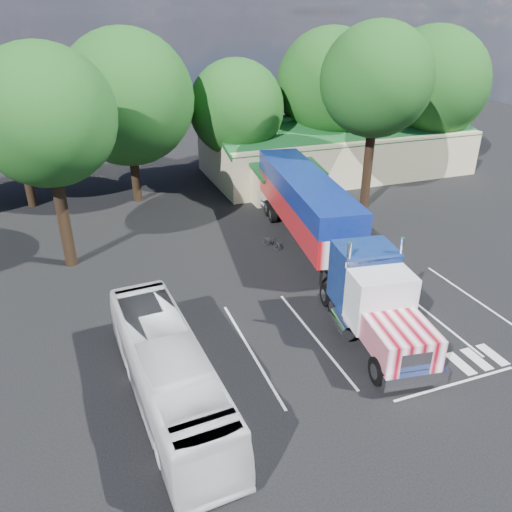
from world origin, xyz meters
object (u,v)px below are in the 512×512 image
object	(u,v)px
semi_truck	(319,220)
silver_sedan	(285,200)
woman	(364,276)
tour_bus	(168,372)
bicycle	(271,242)

from	to	relation	value
semi_truck	silver_sedan	bearing A→B (deg)	86.96
woman	tour_bus	bearing A→B (deg)	114.66
tour_bus	silver_sedan	bearing A→B (deg)	51.34
bicycle	silver_sedan	xyz separation A→B (m)	(3.77, 6.50, 0.20)
silver_sedan	bicycle	bearing A→B (deg)	135.79
semi_truck	woman	bearing A→B (deg)	-71.41
woman	semi_truck	bearing A→B (deg)	11.51
semi_truck	bicycle	distance (m)	4.05
semi_truck	bicycle	bearing A→B (deg)	133.39
semi_truck	bicycle	size ratio (longest dim) A/B	14.33
semi_truck	bicycle	world-z (taller)	semi_truck
semi_truck	tour_bus	xyz separation A→B (m)	(-11.01, -9.25, -1.19)
semi_truck	woman	world-z (taller)	semi_truck
semi_truck	bicycle	xyz separation A→B (m)	(-1.94, 2.75, -2.26)
woman	silver_sedan	distance (m)	13.41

